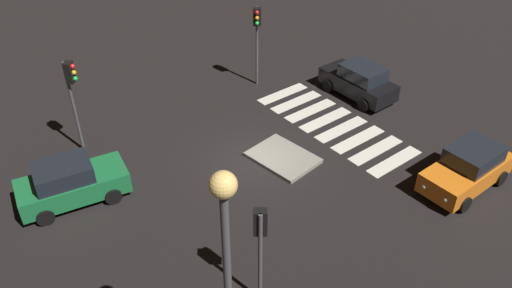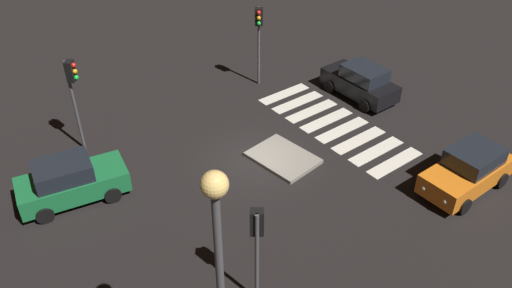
% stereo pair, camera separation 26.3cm
% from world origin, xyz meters
% --- Properties ---
extents(ground_plane, '(80.00, 80.00, 0.00)m').
position_xyz_m(ground_plane, '(0.00, 0.00, 0.00)').
color(ground_plane, black).
extents(traffic_island, '(3.29, 2.63, 0.18)m').
position_xyz_m(traffic_island, '(-0.64, -1.11, 0.09)').
color(traffic_island, gray).
rests_on(traffic_island, ground).
extents(car_black, '(4.43, 2.10, 1.92)m').
position_xyz_m(car_black, '(1.26, -8.23, 0.94)').
color(car_black, black).
rests_on(car_black, ground).
extents(car_green, '(2.72, 4.69, 1.95)m').
position_xyz_m(car_green, '(2.62, 7.73, 0.96)').
color(car_green, '#196B38').
rests_on(car_green, ground).
extents(car_orange, '(2.14, 4.50, 1.95)m').
position_xyz_m(car_orange, '(-7.01, -6.10, 0.96)').
color(car_orange, orange).
rests_on(car_orange, ground).
extents(traffic_light_east, '(0.53, 0.54, 4.66)m').
position_xyz_m(traffic_light_east, '(5.78, -4.60, 3.53)').
color(traffic_light_east, '#47474C').
rests_on(traffic_light_east, ground).
extents(traffic_light_north, '(0.54, 0.54, 4.66)m').
position_xyz_m(traffic_light_north, '(5.79, 5.86, 3.53)').
color(traffic_light_north, '#47474C').
rests_on(traffic_light_north, ground).
extents(traffic_light_west, '(0.53, 0.54, 3.96)m').
position_xyz_m(traffic_light_west, '(-6.13, 4.64, 3.01)').
color(traffic_light_west, '#47474C').
rests_on(traffic_light_west, ground).
extents(street_lamp, '(0.56, 0.56, 8.82)m').
position_xyz_m(street_lamp, '(-8.98, 7.83, 5.89)').
color(street_lamp, '#47474C').
rests_on(street_lamp, ground).
extents(crosswalk_near, '(8.75, 3.20, 0.02)m').
position_xyz_m(crosswalk_near, '(0.00, -5.09, 0.01)').
color(crosswalk_near, silver).
rests_on(crosswalk_near, ground).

